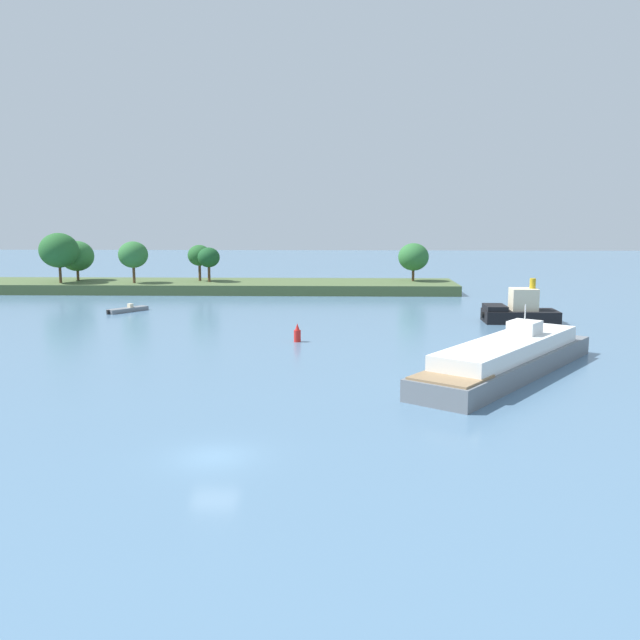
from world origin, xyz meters
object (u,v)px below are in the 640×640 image
(white_riverboat, at_px, (508,358))
(channel_buoy_red, at_px, (297,334))
(fishing_skiff, at_px, (128,310))
(tugboat, at_px, (519,311))

(white_riverboat, height_order, channel_buoy_red, white_riverboat)
(fishing_skiff, height_order, white_riverboat, white_riverboat)
(white_riverboat, xyz_separation_m, tugboat, (7.75, 26.87, 0.02))
(white_riverboat, bearing_deg, channel_buoy_red, 142.68)
(channel_buoy_red, bearing_deg, fishing_skiff, 139.10)
(fishing_skiff, distance_m, channel_buoy_red, 31.29)
(fishing_skiff, height_order, channel_buoy_red, channel_buoy_red)
(white_riverboat, bearing_deg, fishing_skiff, 140.60)
(channel_buoy_red, bearing_deg, white_riverboat, -37.32)
(fishing_skiff, xyz_separation_m, white_riverboat, (41.60, -34.17, 1.06))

